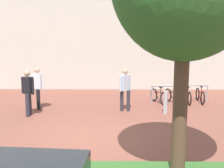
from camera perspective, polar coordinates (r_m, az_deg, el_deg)
name	(u,v)px	position (r m, az deg, el deg)	size (l,w,h in m)	color
ground_plane	(87,138)	(7.73, -5.46, -11.68)	(60.00, 60.00, 0.00)	brown
building_facade	(102,4)	(16.13, -2.24, 17.00)	(28.00, 1.20, 10.00)	beige
bike_rack_cluster	(180,95)	(12.38, 14.53, -2.44)	(2.64, 1.72, 0.83)	#99999E
bollard_steel	(165,102)	(10.37, 11.54, -3.91)	(0.16, 0.16, 0.90)	#ADADB2
person_shirt_blue	(38,85)	(11.25, -15.86, -0.31)	(0.59, 0.44, 1.72)	black
person_casual_tan	(125,87)	(10.47, 2.88, -0.64)	(0.46, 0.45, 1.72)	#2D2D38
person_suited_navy	(28,90)	(10.29, -17.82, -1.23)	(0.55, 0.48, 1.72)	#2D2D38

